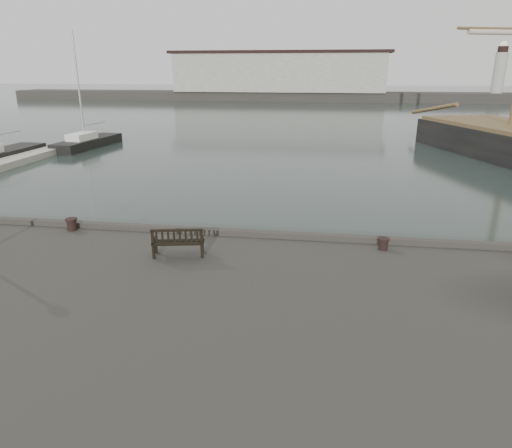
{
  "coord_description": "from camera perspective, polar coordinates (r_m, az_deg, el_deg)",
  "views": [
    {
      "loc": [
        3.13,
        -14.05,
        6.76
      ],
      "look_at": [
        1.06,
        -0.5,
        2.1
      ],
      "focal_mm": 32.0,
      "sensor_mm": 36.0,
      "label": 1
    }
  ],
  "objects": [
    {
      "name": "bollard_right",
      "position": [
        14.36,
        15.63,
        -2.4
      ],
      "size": [
        0.4,
        0.4,
        0.37
      ],
      "primitive_type": "cylinder",
      "rotation": [
        0.0,
        0.0,
        -0.15
      ],
      "color": "black",
      "rests_on": "quay"
    },
    {
      "name": "bench",
      "position": [
        13.53,
        -9.67,
        -2.84
      ],
      "size": [
        1.57,
        0.8,
        0.86
      ],
      "rotation": [
        0.0,
        0.0,
        0.2
      ],
      "color": "black",
      "rests_on": "quay"
    },
    {
      "name": "breakwater",
      "position": [
        106.35,
        4.76,
        17.4
      ],
      "size": [
        140.0,
        9.5,
        12.2
      ],
      "color": "#383530",
      "rests_on": "ground"
    },
    {
      "name": "bollard_left",
      "position": [
        16.69,
        -22.04,
        -0.04
      ],
      "size": [
        0.4,
        0.4,
        0.41
      ],
      "primitive_type": "cylinder",
      "rotation": [
        0.0,
        0.0,
        0.02
      ],
      "color": "black",
      "rests_on": "quay"
    },
    {
      "name": "yacht_d",
      "position": [
        44.86,
        -20.23,
        9.29
      ],
      "size": [
        2.97,
        8.37,
        10.51
      ],
      "rotation": [
        0.0,
        0.0,
        -0.1
      ],
      "color": "black",
      "rests_on": "ground"
    },
    {
      "name": "ground",
      "position": [
        15.9,
        -3.53,
        -6.42
      ],
      "size": [
        400.0,
        400.0,
        0.0
      ],
      "primitive_type": "plane",
      "color": "black",
      "rests_on": "ground"
    }
  ]
}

